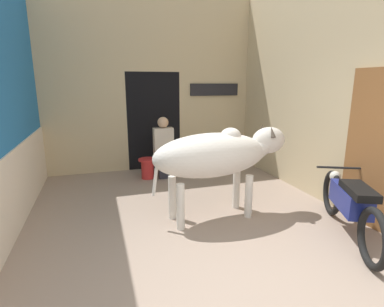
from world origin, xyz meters
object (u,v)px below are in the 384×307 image
at_px(cow, 218,155).
at_px(plastic_stool, 148,168).
at_px(motorcycle_near, 350,203).
at_px(shopkeeper_seated, 164,146).

xyz_separation_m(cow, plastic_stool, (-0.67, 2.10, -0.71)).
xyz_separation_m(motorcycle_near, plastic_stool, (-2.02, 3.14, -0.22)).
relative_size(motorcycle_near, shopkeeper_seated, 1.49).
height_order(motorcycle_near, plastic_stool, motorcycle_near).
relative_size(shopkeeper_seated, plastic_stool, 3.02).
relative_size(cow, shopkeeper_seated, 1.66).
xyz_separation_m(cow, motorcycle_near, (1.35, -1.04, -0.49)).
bearing_deg(shopkeeper_seated, motorcycle_near, -62.24).
bearing_deg(motorcycle_near, cow, 142.50).
height_order(motorcycle_near, shopkeeper_seated, shopkeeper_seated).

